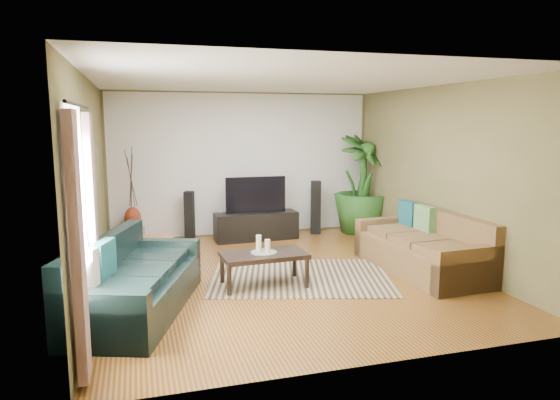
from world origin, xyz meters
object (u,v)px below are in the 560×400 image
object	(u,v)px
sofa_left	(137,276)
coffee_table	(264,269)
pedestal	(134,235)
side_table	(153,256)
speaker_right	(316,207)
potted_plant	(362,184)
vase	(133,218)
speaker_left	(189,216)
sofa_right	(421,242)
tv_stand	(256,226)
television	(256,195)

from	to	relation	value
sofa_left	coffee_table	size ratio (longest dim) A/B	2.03
pedestal	side_table	bearing A→B (deg)	-81.91
speaker_right	potted_plant	bearing A→B (deg)	5.67
speaker_right	vase	world-z (taller)	speaker_right
coffee_table	side_table	distance (m)	1.69
coffee_table	speaker_right	size ratio (longest dim) A/B	1.07
speaker_left	side_table	xyz separation A→B (m)	(-0.72, -1.91, -0.19)
sofa_left	speaker_right	size ratio (longest dim) A/B	2.18
potted_plant	pedestal	size ratio (longest dim) A/B	5.97
sofa_left	sofa_right	distance (m)	4.00
sofa_left	side_table	size ratio (longest dim) A/B	4.24
sofa_right	speaker_left	distance (m)	4.16
sofa_right	tv_stand	bearing A→B (deg)	-147.28
speaker_left	pedestal	size ratio (longest dim) A/B	2.84
sofa_left	tv_stand	size ratio (longest dim) A/B	1.47
speaker_left	side_table	world-z (taller)	speaker_left
speaker_right	potted_plant	size ratio (longest dim) A/B	0.54
speaker_right	speaker_left	bearing A→B (deg)	-166.57
coffee_table	tv_stand	size ratio (longest dim) A/B	0.72
sofa_left	coffee_table	bearing A→B (deg)	-54.06
sofa_left	pedestal	world-z (taller)	sofa_left
sofa_right	side_table	bearing A→B (deg)	-106.88
pedestal	tv_stand	bearing A→B (deg)	-7.09
speaker_left	sofa_right	bearing A→B (deg)	-24.96
speaker_left	speaker_right	size ratio (longest dim) A/B	0.88
sofa_left	potted_plant	bearing A→B (deg)	-34.39
sofa_left	vase	xyz separation A→B (m)	(-0.06, 3.35, 0.04)
potted_plant	vase	world-z (taller)	potted_plant
sofa_left	tv_stand	xyz separation A→B (m)	(2.12, 3.08, -0.17)
vase	side_table	bearing A→B (deg)	-81.91
pedestal	side_table	distance (m)	1.93
tv_stand	speaker_left	xyz separation A→B (m)	(-1.18, 0.27, 0.20)
television	sofa_left	bearing A→B (deg)	-124.38
speaker_left	vase	world-z (taller)	speaker_left
speaker_right	potted_plant	distance (m)	1.01
coffee_table	vase	size ratio (longest dim) A/B	2.70
vase	side_table	size ratio (longest dim) A/B	0.77
potted_plant	side_table	bearing A→B (deg)	-157.51
sofa_left	television	bearing A→B (deg)	-14.95
sofa_left	sofa_right	world-z (taller)	same
sofa_right	speaker_right	world-z (taller)	speaker_right
sofa_right	vase	distance (m)	4.93
speaker_left	vase	bearing A→B (deg)	-161.73
television	speaker_left	size ratio (longest dim) A/B	1.23
sofa_right	pedestal	bearing A→B (deg)	-128.20
potted_plant	vase	distance (m)	4.33
coffee_table	speaker_left	size ratio (longest dim) A/B	1.22
vase	side_table	distance (m)	1.94
sofa_left	speaker_left	size ratio (longest dim) A/B	2.47
sofa_left	side_table	distance (m)	1.46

